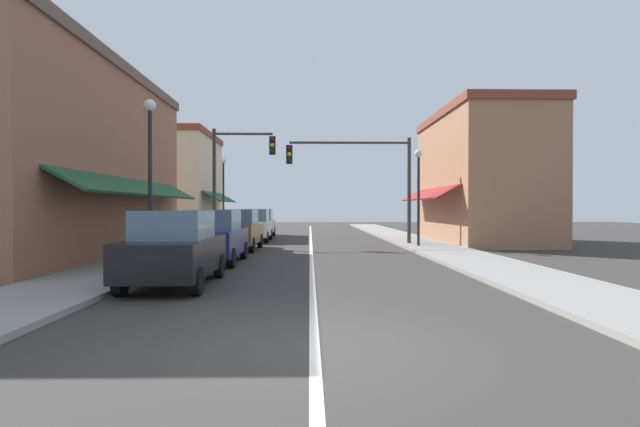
{
  "coord_description": "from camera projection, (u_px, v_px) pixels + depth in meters",
  "views": [
    {
      "loc": [
        -0.07,
        -6.44,
        1.83
      ],
      "look_at": [
        0.38,
        14.84,
        1.59
      ],
      "focal_mm": 28.02,
      "sensor_mm": 36.0,
      "label": 1
    }
  ],
  "objects": [
    {
      "name": "traffic_signal_mast_arm",
      "position": [
        364.0,
        170.0,
        24.24
      ],
      "size": [
        6.08,
        0.5,
        5.26
      ],
      "color": "#333333",
      "rests_on": "ground"
    },
    {
      "name": "sidewalk_left",
      "position": [
        198.0,
        244.0,
        24.34
      ],
      "size": [
        2.6,
        56.0,
        0.12
      ],
      "primitive_type": "cube",
      "color": "gray",
      "rests_on": "ground"
    },
    {
      "name": "storefront_right_block",
      "position": [
        481.0,
        177.0,
        26.6
      ],
      "size": [
        5.86,
        10.2,
        6.95
      ],
      "color": "#9E6B4C",
      "rests_on": "ground"
    },
    {
      "name": "parked_car_second_left",
      "position": [
        214.0,
        237.0,
        16.49
      ],
      "size": [
        1.81,
        4.12,
        1.77
      ],
      "rotation": [
        0.0,
        0.0,
        -0.01
      ],
      "color": "navy",
      "rests_on": "ground"
    },
    {
      "name": "parked_car_third_left",
      "position": [
        238.0,
        230.0,
        21.68
      ],
      "size": [
        1.86,
        4.14,
        1.77
      ],
      "rotation": [
        0.0,
        0.0,
        -0.02
      ],
      "color": "brown",
      "rests_on": "ground"
    },
    {
      "name": "street_lamp_right_mid",
      "position": [
        419.0,
        181.0,
        22.58
      ],
      "size": [
        0.36,
        0.36,
        4.48
      ],
      "color": "black",
      "rests_on": "ground"
    },
    {
      "name": "street_lamp_left_near",
      "position": [
        150.0,
        156.0,
        15.06
      ],
      "size": [
        0.36,
        0.36,
        5.12
      ],
      "color": "black",
      "rests_on": "ground"
    },
    {
      "name": "parked_car_distant_left",
      "position": [
        260.0,
        223.0,
        31.31
      ],
      "size": [
        1.81,
        4.12,
        1.77
      ],
      "rotation": [
        0.0,
        0.0,
        0.01
      ],
      "color": "#B7BABF",
      "rests_on": "ground"
    },
    {
      "name": "traffic_signal_left_corner",
      "position": [
        234.0,
        168.0,
        24.69
      ],
      "size": [
        3.14,
        0.5,
        5.76
      ],
      "color": "#333333",
      "rests_on": "ground"
    },
    {
      "name": "sidewalk_right",
      "position": [
        423.0,
        244.0,
        24.57
      ],
      "size": [
        2.6,
        56.0,
        0.12
      ],
      "primitive_type": "cube",
      "color": "gray",
      "rests_on": "ground"
    },
    {
      "name": "parked_car_far_left",
      "position": [
        254.0,
        225.0,
        27.19
      ],
      "size": [
        1.79,
        4.1,
        1.77
      ],
      "rotation": [
        0.0,
        0.0,
        0.0
      ],
      "color": "silver",
      "rests_on": "ground"
    },
    {
      "name": "street_lamp_left_far",
      "position": [
        223.0,
        184.0,
        29.51
      ],
      "size": [
        0.36,
        0.36,
        4.82
      ],
      "color": "black",
      "rests_on": "ground"
    },
    {
      "name": "ground_plane",
      "position": [
        311.0,
        245.0,
        24.45
      ],
      "size": [
        80.0,
        80.0,
        0.0
      ],
      "primitive_type": "plane",
      "color": "#33302D"
    },
    {
      "name": "storefront_left_block",
      "position": [
        50.0,
        160.0,
        18.22
      ],
      "size": [
        6.8,
        14.2,
        7.15
      ],
      "color": "#8E5B42",
      "rests_on": "ground"
    },
    {
      "name": "storefront_far_left",
      "position": [
        182.0,
        184.0,
        34.23
      ],
      "size": [
        5.38,
        8.2,
        6.96
      ],
      "color": "beige",
      "rests_on": "ground"
    },
    {
      "name": "lane_center_stripe",
      "position": [
        311.0,
        245.0,
        24.45
      ],
      "size": [
        0.14,
        52.0,
        0.01
      ],
      "primitive_type": "cube",
      "color": "silver",
      "rests_on": "ground"
    },
    {
      "name": "parked_car_nearest_left",
      "position": [
        175.0,
        249.0,
        11.69
      ],
      "size": [
        1.82,
        4.12,
        1.77
      ],
      "rotation": [
        0.0,
        0.0,
        0.01
      ],
      "color": "black",
      "rests_on": "ground"
    }
  ]
}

